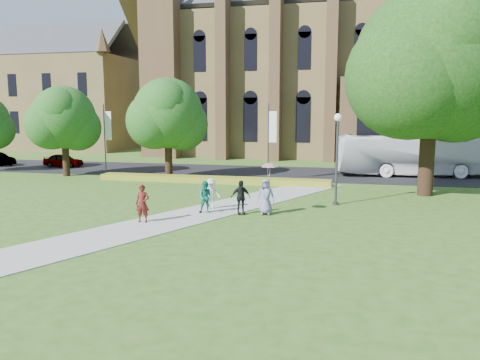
% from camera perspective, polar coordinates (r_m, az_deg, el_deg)
% --- Properties ---
extents(ground, '(160.00, 160.00, 0.00)m').
position_cam_1_polar(ground, '(22.85, -8.23, -5.23)').
color(ground, '#2D5B1B').
rests_on(ground, ground).
extents(road, '(160.00, 10.00, 0.02)m').
position_cam_1_polar(road, '(41.82, 1.85, 0.95)').
color(road, black).
rests_on(road, ground).
extents(footpath, '(15.58, 28.54, 0.04)m').
position_cam_1_polar(footpath, '(23.76, -7.34, -4.65)').
color(footpath, '#B2B2A8').
rests_on(footpath, ground).
extents(flower_hedge, '(18.00, 1.40, 0.45)m').
position_cam_1_polar(flower_hedge, '(35.73, -3.47, 0.05)').
color(flower_hedge, gold).
rests_on(flower_hedge, ground).
extents(cathedral, '(52.60, 18.25, 28.00)m').
position_cam_1_polar(cathedral, '(60.90, 15.42, 15.17)').
color(cathedral, brown).
rests_on(cathedral, ground).
extents(building_west, '(22.00, 14.00, 18.30)m').
position_cam_1_polar(building_west, '(75.67, -21.01, 10.63)').
color(building_west, brown).
rests_on(building_west, ground).
extents(streetlamp, '(0.44, 0.44, 5.24)m').
position_cam_1_polar(streetlamp, '(27.24, 11.76, 3.86)').
color(streetlamp, '#38383D').
rests_on(streetlamp, ground).
extents(large_tree, '(9.60, 9.60, 13.20)m').
position_cam_1_polar(large_tree, '(32.16, 22.38, 13.10)').
color(large_tree, '#332114').
rests_on(large_tree, ground).
extents(street_tree_0, '(5.20, 5.20, 7.50)m').
position_cam_1_polar(street_tree_0, '(41.73, -20.69, 7.12)').
color(street_tree_0, '#332114').
rests_on(street_tree_0, ground).
extents(street_tree_1, '(5.60, 5.60, 8.05)m').
position_cam_1_polar(street_tree_1, '(37.93, -8.82, 8.01)').
color(street_tree_1, '#332114').
rests_on(street_tree_1, ground).
extents(banner_pole_0, '(0.70, 0.10, 6.00)m').
position_cam_1_polar(banner_pole_0, '(36.43, 3.64, 5.20)').
color(banner_pole_0, '#38383D').
rests_on(banner_pole_0, ground).
extents(banner_pole_1, '(0.70, 0.10, 6.00)m').
position_cam_1_polar(banner_pole_1, '(41.16, -16.04, 5.24)').
color(banner_pole_1, '#38383D').
rests_on(banner_pole_1, ground).
extents(tour_coach, '(13.09, 4.70, 3.57)m').
position_cam_1_polar(tour_coach, '(41.82, 20.44, 2.91)').
color(tour_coach, white).
rests_on(tour_coach, road).
extents(car_0, '(3.83, 1.56, 1.30)m').
position_cam_1_polar(car_0, '(49.00, -20.74, 2.26)').
color(car_0, gray).
rests_on(car_0, road).
extents(pedestrian_0, '(0.72, 0.53, 1.83)m').
position_cam_1_polar(pedestrian_0, '(22.96, -11.80, -2.83)').
color(pedestrian_0, '#521712').
rests_on(pedestrian_0, footpath).
extents(pedestrian_1, '(0.94, 0.79, 1.70)m').
position_cam_1_polar(pedestrian_1, '(24.57, -4.17, -2.10)').
color(pedestrian_1, '#16705F').
rests_on(pedestrian_1, footpath).
extents(pedestrian_2, '(1.25, 1.07, 1.68)m').
position_cam_1_polar(pedestrian_2, '(25.64, -3.56, -1.69)').
color(pedestrian_2, silver).
rests_on(pedestrian_2, footpath).
extents(pedestrian_3, '(1.11, 0.90, 1.77)m').
position_cam_1_polar(pedestrian_3, '(24.30, 0.07, -2.11)').
color(pedestrian_3, black).
rests_on(pedestrian_3, footpath).
extents(pedestrian_4, '(0.95, 0.66, 1.85)m').
position_cam_1_polar(pedestrian_4, '(24.34, 3.16, -2.01)').
color(pedestrian_4, slate).
rests_on(pedestrian_4, footpath).
extents(parasol, '(1.04, 1.04, 0.74)m').
position_cam_1_polar(parasol, '(24.21, 3.65, 1.03)').
color(parasol, '#D89999').
rests_on(parasol, pedestrian_4).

